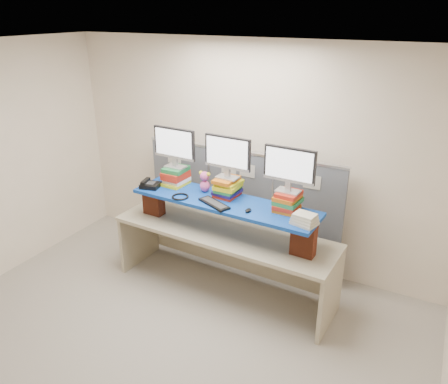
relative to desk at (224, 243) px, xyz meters
The scene contains 18 objects.
room 1.37m from the desk, 95.82° to the right, with size 5.00×4.00×2.80m.
cubicle_partition 0.68m from the desk, 99.98° to the left, with size 2.60×0.06×1.53m.
desk is the anchor object (origin of this frame).
brick_pier_left 1.01m from the desk, behind, with size 0.24×0.13×0.33m, color maroon.
brick_pier_right 1.01m from the desk, ahead, with size 0.24×0.13×0.33m, color maroon.
blue_board 0.51m from the desk, ahead, with size 2.14×0.53×0.04m, color #0C3C97.
book_stack_left 0.97m from the desk, 168.37° to the left, with size 0.26×0.31×0.22m.
book_stack_center 0.65m from the desk, 99.63° to the left, with size 0.28×0.32×0.22m.
book_stack_right 0.94m from the desk, ahead, with size 0.26×0.31×0.21m.
monitor_left 1.25m from the desk, 168.39° to the left, with size 0.55×0.16×0.47m.
monitor_center 1.02m from the desk, 99.63° to the left, with size 0.55×0.16×0.47m.
monitor_right 1.22m from the desk, ahead, with size 0.55×0.16×0.47m.
keyboard 0.56m from the desk, 105.71° to the right, with size 0.42×0.29×0.03m.
mouse 0.66m from the desk, 20.88° to the right, with size 0.05×0.10×0.03m, color black.
desk_phone 1.10m from the desk, behind, with size 0.25×0.23×0.09m.
headset 0.73m from the desk, 161.25° to the right, with size 0.19×0.19×0.02m, color black.
plush_toy 0.73m from the desk, 159.10° to the left, with size 0.14×0.11×0.24m.
binder_stack 1.13m from the desk, ahead, with size 0.27×0.23×0.11m.
Camera 1 is at (2.16, -2.72, 3.10)m, focal length 35.00 mm.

